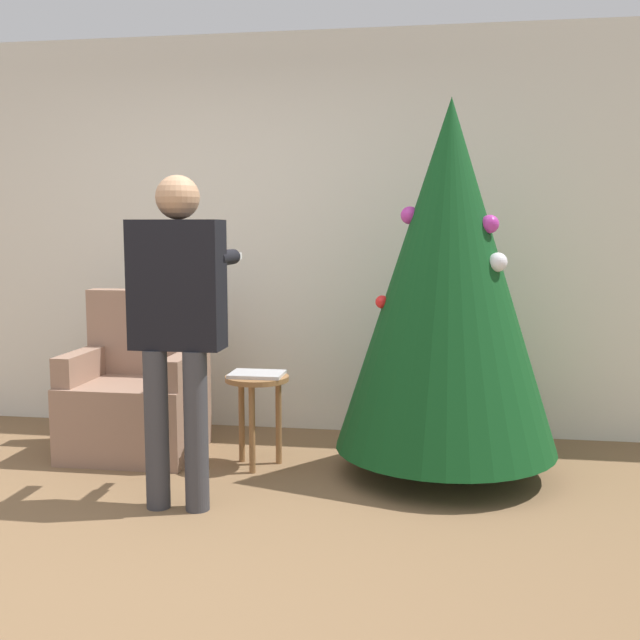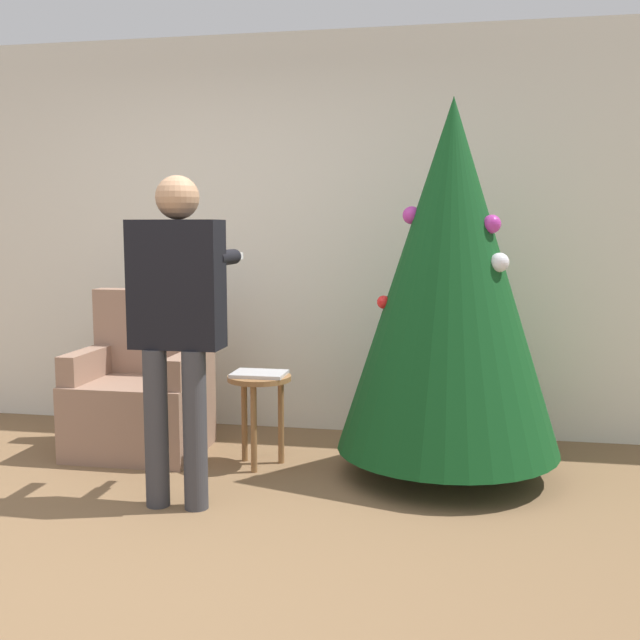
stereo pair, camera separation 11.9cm
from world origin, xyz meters
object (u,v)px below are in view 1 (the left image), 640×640
at_px(person_standing, 178,310).
at_px(armchair, 137,397).
at_px(christmas_tree, 448,277).
at_px(side_stool, 257,393).

bearing_deg(person_standing, armchair, 124.63).
height_order(christmas_tree, armchair, christmas_tree).
bearing_deg(christmas_tree, armchair, 176.14).
relative_size(person_standing, side_stool, 3.06).
xyz_separation_m(person_standing, side_stool, (0.24, 0.67, -0.56)).
bearing_deg(armchair, person_standing, -55.37).
bearing_deg(side_stool, christmas_tree, 1.76).
bearing_deg(side_stool, person_standing, -109.48).
distance_m(christmas_tree, person_standing, 1.51).
bearing_deg(person_standing, side_stool, 70.52).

